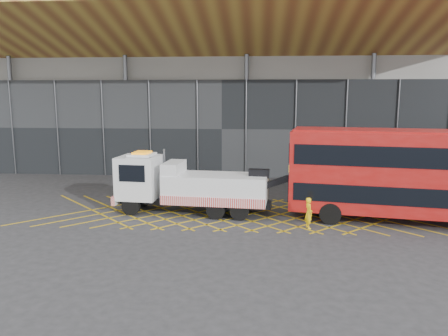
{
  "coord_description": "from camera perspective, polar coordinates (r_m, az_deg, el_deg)",
  "views": [
    {
      "loc": [
        5.16,
        -24.51,
        6.78
      ],
      "look_at": [
        3.0,
        1.5,
        2.4
      ],
      "focal_mm": 35.0,
      "sensor_mm": 36.0,
      "label": 1
    }
  ],
  "objects": [
    {
      "name": "road_markings",
      "position": [
        25.46,
        1.97,
        -5.91
      ],
      "size": [
        24.76,
        7.16,
        0.01
      ],
      "color": "gold",
      "rests_on": "ground_plane"
    },
    {
      "name": "construction_building",
      "position": [
        43.09,
        0.44,
        12.45
      ],
      "size": [
        55.0,
        23.97,
        18.0
      ],
      "color": "gray",
      "rests_on": "ground_plane"
    },
    {
      "name": "recovery_truck",
      "position": [
        25.26,
        -4.95,
        -2.21
      ],
      "size": [
        10.36,
        3.2,
        3.59
      ],
      "rotation": [
        0.0,
        0.0,
        -0.08
      ],
      "color": "black",
      "rests_on": "ground_plane"
    },
    {
      "name": "ground_plane",
      "position": [
        25.95,
        -6.92,
        -5.69
      ],
      "size": [
        120.0,
        120.0,
        0.0
      ],
      "primitive_type": "plane",
      "color": "#2A2A2D"
    },
    {
      "name": "bus_towed",
      "position": [
        24.95,
        22.88,
        -0.49
      ],
      "size": [
        12.52,
        4.85,
        4.98
      ],
      "rotation": [
        0.0,
        0.0,
        -0.17
      ],
      "color": "#9E0F0C",
      "rests_on": "ground_plane"
    },
    {
      "name": "worker",
      "position": [
        22.9,
        11.01,
        -5.78
      ],
      "size": [
        0.52,
        0.67,
        1.61
      ],
      "primitive_type": "imported",
      "rotation": [
        0.0,
        0.0,
        1.83
      ],
      "color": "yellow",
      "rests_on": "ground_plane"
    }
  ]
}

